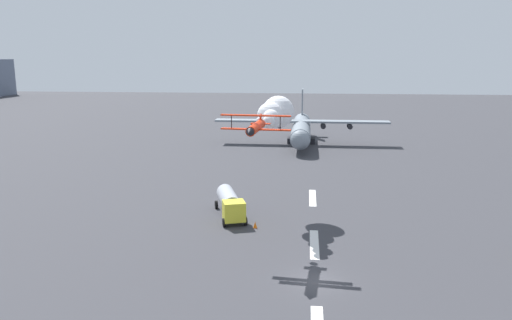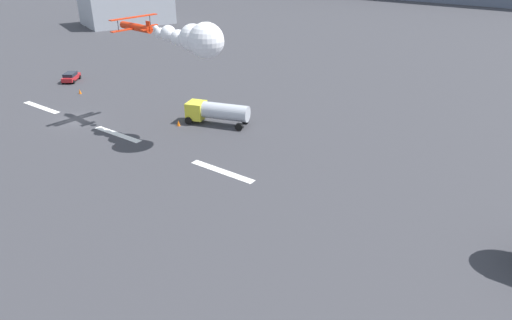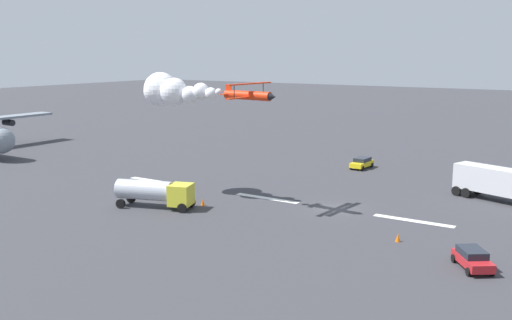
{
  "view_description": "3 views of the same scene",
  "coord_description": "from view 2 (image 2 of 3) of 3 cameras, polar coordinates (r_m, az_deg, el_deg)",
  "views": [
    {
      "loc": [
        -38.99,
        1.11,
        18.55
      ],
      "look_at": [
        7.17,
        5.82,
        8.83
      ],
      "focal_mm": 34.54,
      "sensor_mm": 36.0,
      "label": 1
    },
    {
      "loc": [
        52.6,
        -31.92,
        22.14
      ],
      "look_at": [
        29.59,
        0.0,
        2.59
      ],
      "focal_mm": 31.83,
      "sensor_mm": 36.0,
      "label": 2
    },
    {
      "loc": [
        -25.23,
        55.07,
        16.25
      ],
      "look_at": [
        8.94,
        1.48,
        4.57
      ],
      "focal_mm": 41.26,
      "sensor_mm": 36.0,
      "label": 3
    }
  ],
  "objects": [
    {
      "name": "hangar_building",
      "position": [
        136.21,
        -15.93,
        17.97
      ],
      "size": [
        21.62,
        26.31,
        10.75
      ],
      "color": "#9EA3AD",
      "rests_on": "ground"
    },
    {
      "name": "runway_stripe_4",
      "position": [
        47.52,
        -4.28,
        -1.43
      ],
      "size": [
        8.0,
        0.9,
        0.01
      ],
      "primitive_type": "cube",
      "color": "white",
      "rests_on": "ground"
    },
    {
      "name": "stunt_biplane_red",
      "position": [
        51.43,
        -7.54,
        14.87
      ],
      "size": [
        18.11,
        6.73,
        3.82
      ],
      "color": "red"
    },
    {
      "name": "traffic_cone_far",
      "position": [
        59.58,
        -9.72,
        4.6
      ],
      "size": [
        0.44,
        0.44,
        0.75
      ],
      "primitive_type": "cone",
      "color": "orange",
      "rests_on": "ground"
    },
    {
      "name": "runway_stripe_3",
      "position": [
        58.83,
        -17.01,
        3.11
      ],
      "size": [
        8.0,
        0.9,
        0.01
      ],
      "primitive_type": "cube",
      "color": "white",
      "rests_on": "ground"
    },
    {
      "name": "airport_staff_sedan",
      "position": [
        83.49,
        -22.25,
        9.67
      ],
      "size": [
        3.85,
        4.4,
        1.52
      ],
      "color": "#B21E23",
      "rests_on": "ground"
    },
    {
      "name": "fuel_tanker_truck",
      "position": [
        59.02,
        -4.97,
        6.09
      ],
      "size": [
        8.61,
        5.0,
        2.9
      ],
      "color": "yellow",
      "rests_on": "ground"
    },
    {
      "name": "ground_plane",
      "position": [
        65.39,
        -21.61,
        4.72
      ],
      "size": [
        440.0,
        440.0,
        0.0
      ],
      "primitive_type": "plane",
      "color": "#38383D",
      "rests_on": "ground"
    },
    {
      "name": "runway_stripe_2",
      "position": [
        72.32,
        -25.37,
        6.01
      ],
      "size": [
        8.0,
        0.9,
        0.01
      ],
      "primitive_type": "cube",
      "color": "white",
      "rests_on": "ground"
    },
    {
      "name": "traffic_cone_near",
      "position": [
        76.3,
        -21.26,
        8.04
      ],
      "size": [
        0.44,
        0.44,
        0.75
      ],
      "primitive_type": "cone",
      "color": "orange",
      "rests_on": "ground"
    }
  ]
}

